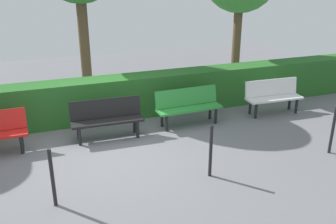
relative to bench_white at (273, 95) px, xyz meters
name	(u,v)px	position (x,y,z in m)	size (l,w,h in m)	color
ground_plane	(114,150)	(4.30, 0.72, -0.48)	(17.99, 17.99, 0.00)	slate
bench_white	(273,95)	(0.00, 0.00, 0.00)	(1.49, 0.51, 0.86)	white
bench_green	(188,105)	(2.33, -0.05, 0.00)	(1.59, 0.52, 0.86)	#2D8C38
bench_black	(107,117)	(4.29, 0.06, 0.00)	(1.57, 0.51, 0.86)	black
hedge_row	(137,95)	(3.32, -1.03, 0.04)	(13.99, 0.66, 1.03)	#266023
railing_post_near	(333,130)	(0.18, 2.32, 0.02)	(0.06, 0.06, 1.00)	black
railing_post_mid	(211,151)	(2.87, 2.32, 0.02)	(0.06, 0.06, 1.00)	black
railing_post_far	(52,178)	(5.58, 2.32, 0.02)	(0.06, 0.06, 1.00)	black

